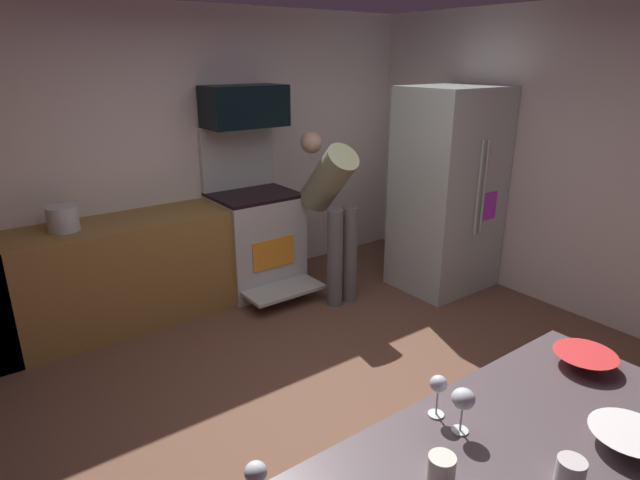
% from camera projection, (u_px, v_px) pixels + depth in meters
% --- Properties ---
extents(ground_plane, '(5.20, 4.80, 0.02)m').
position_uv_depth(ground_plane, '(341.00, 406.00, 3.45)').
color(ground_plane, brown).
extents(wall_back, '(5.20, 0.12, 2.60)m').
position_uv_depth(wall_back, '(183.00, 156.00, 4.79)').
color(wall_back, silver).
rests_on(wall_back, ground).
extents(wall_right, '(0.12, 4.80, 2.60)m').
position_uv_depth(wall_right, '(577.00, 164.00, 4.44)').
color(wall_right, silver).
rests_on(wall_right, ground).
extents(lower_cabinet_run, '(2.40, 0.60, 0.90)m').
position_uv_depth(lower_cabinet_run, '(105.00, 277.00, 4.30)').
color(lower_cabinet_run, olive).
rests_on(lower_cabinet_run, ground).
extents(oven_range, '(0.76, 0.98, 1.55)m').
position_uv_depth(oven_range, '(255.00, 237.00, 5.06)').
color(oven_range, '#B8BCBA').
rests_on(oven_range, ground).
extents(microwave, '(0.74, 0.38, 0.37)m').
position_uv_depth(microwave, '(245.00, 106.00, 4.72)').
color(microwave, black).
rests_on(microwave, oven_range).
extents(refrigerator, '(0.88, 0.75, 1.91)m').
position_uv_depth(refrigerator, '(448.00, 191.00, 4.98)').
color(refrigerator, '#B6C4BB').
rests_on(refrigerator, ground).
extents(person_cook, '(0.31, 0.68, 1.52)m').
position_uv_depth(person_cook, '(332.00, 203.00, 4.72)').
color(person_cook, '#5F5F5F').
rests_on(person_cook, ground).
extents(mixing_bowl_large, '(0.26, 0.26, 0.06)m').
position_uv_depth(mixing_bowl_large, '(628.00, 439.00, 1.78)').
color(mixing_bowl_large, white).
rests_on(mixing_bowl_large, counter_island).
extents(mixing_bowl_small, '(0.26, 0.26, 0.06)m').
position_uv_depth(mixing_bowl_small, '(584.00, 360.00, 2.25)').
color(mixing_bowl_small, red).
rests_on(mixing_bowl_small, counter_island).
extents(wine_glass_near, '(0.07, 0.07, 0.17)m').
position_uv_depth(wine_glass_near, '(256.00, 475.00, 1.50)').
color(wine_glass_near, silver).
rests_on(wine_glass_near, counter_island).
extents(wine_glass_mid, '(0.06, 0.06, 0.17)m').
position_uv_depth(wine_glass_mid, '(438.00, 387.00, 1.91)').
color(wine_glass_mid, silver).
rests_on(wine_glass_mid, counter_island).
extents(wine_glass_far, '(0.08, 0.08, 0.17)m').
position_uv_depth(wine_glass_far, '(463.00, 400.00, 1.82)').
color(wine_glass_far, silver).
rests_on(wine_glass_far, counter_island).
extents(mug_coffee, '(0.09, 0.09, 0.09)m').
position_uv_depth(mug_coffee, '(441.00, 469.00, 1.64)').
color(mug_coffee, silver).
rests_on(mug_coffee, counter_island).
extents(mug_tea, '(0.09, 0.09, 0.09)m').
position_uv_depth(mug_tea, '(570.00, 472.00, 1.62)').
color(mug_tea, silver).
rests_on(mug_tea, counter_island).
extents(stock_pot, '(0.23, 0.23, 0.19)m').
position_uv_depth(stock_pot, '(63.00, 219.00, 3.98)').
color(stock_pot, '#BABDC3').
rests_on(stock_pot, lower_cabinet_run).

